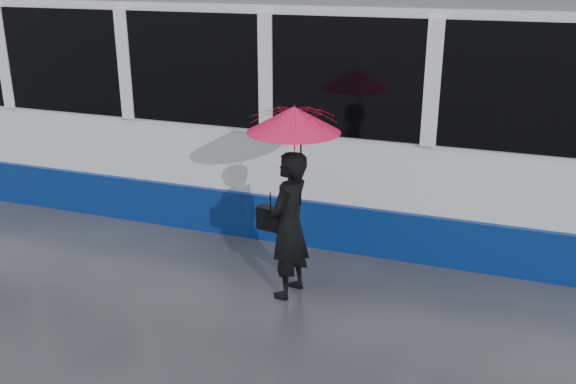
% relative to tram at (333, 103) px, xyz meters
% --- Properties ---
extents(ground, '(90.00, 90.00, 0.00)m').
position_rel_tram_xyz_m(ground, '(-0.57, -2.50, -1.64)').
color(ground, '#2D2D32').
rests_on(ground, ground).
extents(rails, '(34.00, 1.51, 0.02)m').
position_rel_tram_xyz_m(rails, '(-0.57, -0.00, -1.63)').
color(rails, '#3F3D38').
rests_on(rails, ground).
extents(tram, '(26.00, 2.56, 3.35)m').
position_rel_tram_xyz_m(tram, '(0.00, 0.00, 0.00)').
color(tram, white).
rests_on(tram, ground).
extents(woman, '(0.48, 0.65, 1.64)m').
position_rel_tram_xyz_m(woman, '(0.26, -2.51, -0.82)').
color(woman, black).
rests_on(woman, ground).
extents(umbrella, '(1.11, 1.11, 1.11)m').
position_rel_tram_xyz_m(umbrella, '(0.31, -2.51, 0.16)').
color(umbrella, '#FF1580').
rests_on(umbrella, ground).
extents(handbag, '(0.31, 0.17, 0.43)m').
position_rel_tram_xyz_m(handbag, '(0.04, -2.49, -0.78)').
color(handbag, black).
rests_on(handbag, ground).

